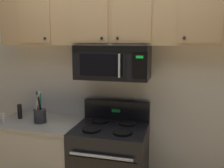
# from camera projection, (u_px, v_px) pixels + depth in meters

# --- Properties ---
(back_wall) EXTENTS (5.20, 0.10, 2.70)m
(back_wall) POSITION_uv_depth(u_px,v_px,m) (118.00, 80.00, 2.85)
(back_wall) COLOR silver
(back_wall) RESTS_ON ground_plane
(stove_range) EXTENTS (0.76, 0.69, 1.12)m
(stove_range) POSITION_uv_depth(u_px,v_px,m) (110.00, 165.00, 2.65)
(stove_range) COLOR black
(stove_range) RESTS_ON ground_plane
(over_range_microwave) EXTENTS (0.76, 0.43, 0.35)m
(over_range_microwave) POSITION_uv_depth(u_px,v_px,m) (113.00, 62.00, 2.57)
(over_range_microwave) COLOR black
(upper_cabinets) EXTENTS (2.50, 0.36, 0.55)m
(upper_cabinets) POSITION_uv_depth(u_px,v_px,m) (114.00, 18.00, 2.53)
(upper_cabinets) COLOR tan
(counter_segment) EXTENTS (0.93, 0.65, 0.90)m
(counter_segment) POSITION_uv_depth(u_px,v_px,m) (41.00, 157.00, 2.87)
(counter_segment) COLOR #BCB7AD
(counter_segment) RESTS_ON ground_plane
(utensil_crock_charcoal) EXTENTS (0.13, 0.13, 0.36)m
(utensil_crock_charcoal) POSITION_uv_depth(u_px,v_px,m) (40.00, 114.00, 2.71)
(utensil_crock_charcoal) COLOR #2D2D33
(utensil_crock_charcoal) RESTS_ON counter_segment
(salt_shaker) EXTENTS (0.04, 0.04, 0.11)m
(salt_shaker) POSITION_uv_depth(u_px,v_px,m) (3.00, 118.00, 2.71)
(salt_shaker) COLOR white
(salt_shaker) RESTS_ON counter_segment
(pepper_mill) EXTENTS (0.05, 0.05, 0.17)m
(pepper_mill) POSITION_uv_depth(u_px,v_px,m) (20.00, 111.00, 2.86)
(pepper_mill) COLOR black
(pepper_mill) RESTS_ON counter_segment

